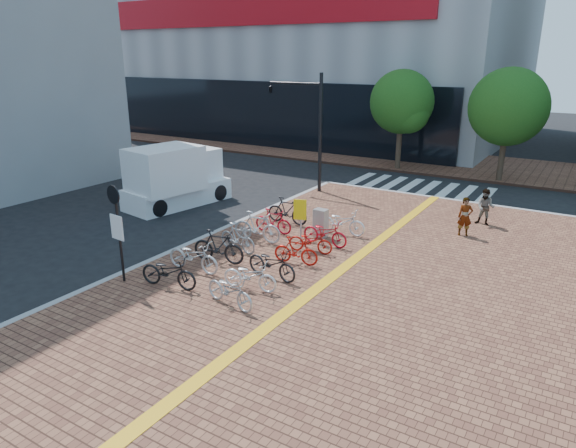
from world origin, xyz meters
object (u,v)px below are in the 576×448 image
Objects in this scene: pedestrian_a at (465,217)px; notice_sign at (117,222)px; bike_13 at (342,222)px; yellow_sign at (301,214)px; bike_5 at (273,221)px; utility_box at (321,223)px; bike_9 at (272,263)px; bike_3 at (238,238)px; box_truck at (175,177)px; bike_1 at (193,256)px; bike_10 at (296,251)px; traffic_light_pole at (297,110)px; bike_8 at (250,276)px; bike_4 at (257,227)px; pedestrian_b at (485,207)px; bike_6 at (287,211)px; bike_7 at (230,290)px; bike_11 at (311,241)px; bike_2 at (218,246)px; bike_12 at (325,233)px; bike_0 at (169,272)px.

notice_sign is at bearing -151.93° from pedestrian_a.
yellow_sign is at bearing 153.80° from bike_13.
utility_box is (1.82, 0.57, 0.07)m from bike_5.
bike_9 is 1.69× the size of utility_box.
box_truck is at bearing 68.93° from bike_3.
bike_1 is 3.40m from bike_10.
pedestrian_a is 12.84m from notice_sign.
bike_1 is 5.46m from utility_box.
bike_13 is (2.52, 5.80, -0.01)m from bike_1.
bike_5 is 0.27× the size of traffic_light_pole.
bike_8 is 0.90× the size of bike_13.
bike_4 is at bearing -166.55° from pedestrian_a.
utility_box is (-0.43, 5.28, 0.10)m from bike_8.
pedestrian_b is 10.47m from traffic_light_pole.
yellow_sign is 8.32m from box_truck.
bike_10 is 2.90m from utility_box.
bike_5 is 8.20m from traffic_light_pole.
bike_8 is at bearing -34.92° from box_truck.
bike_6 is (0.00, 5.82, 0.04)m from bike_1.
notice_sign is (-3.86, -0.46, 1.48)m from bike_7.
bike_3 is at bearing 142.78° from bike_13.
pedestrian_b is (7.06, 9.98, 0.24)m from bike_1.
bike_2 is at bearing 127.72° from bike_11.
bike_6 is 2.91m from bike_12.
bike_7 is at bearing -81.71° from yellow_sign.
bike_6 is 3.42m from bike_11.
pedestrian_b is at bearing -54.86° from bike_5.
bike_4 reaches higher than bike_5.
bike_4 is 1.24× the size of bike_10.
bike_6 reaches higher than bike_10.
pedestrian_b reaches higher than bike_2.
bike_1 is 2.40m from bike_8.
bike_7 is at bearing 170.27° from bike_10.
pedestrian_b is at bearing 54.51° from notice_sign.
traffic_light_pole is at bearing 39.61° from bike_13.
bike_11 is at bearing -15.67° from box_truck.
pedestrian_b is at bearing -12.07° from bike_7.
bike_1 is 1.05× the size of bike_9.
pedestrian_a is (6.66, 8.17, 0.25)m from bike_1.
bike_4 is at bearing 73.55° from notice_sign.
bike_1 is at bearing 175.04° from bike_5.
bike_6 is 1.06× the size of yellow_sign.
utility_box is (-0.56, -0.71, 0.05)m from bike_13.
bike_10 is (2.54, 2.25, -0.05)m from bike_1.
bike_6 is at bearing -0.65° from box_truck.
pedestrian_a is at bearing 41.15° from yellow_sign.
pedestrian_b reaches higher than bike_11.
pedestrian_b reaches higher than bike_7.
notice_sign is (-1.52, -0.47, 1.45)m from bike_0.
bike_0 reaches higher than bike_12.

